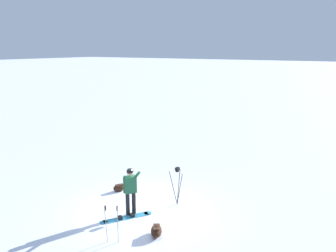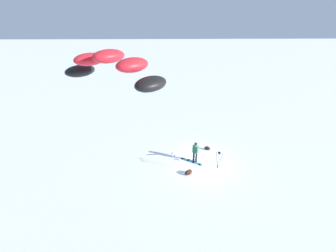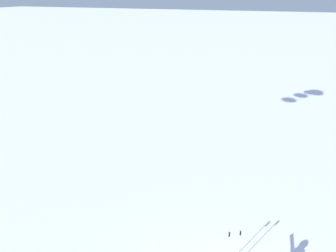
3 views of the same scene
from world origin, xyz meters
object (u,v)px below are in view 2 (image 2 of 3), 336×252
object	(u,v)px
gear_bag_large	(207,148)
ski_poles	(173,158)
snowboard	(191,161)
camera_tripod	(219,157)
traction_kite	(110,67)
gear_bag_small	(189,172)
snowboarder	(195,150)

from	to	relation	value
gear_bag_large	ski_poles	size ratio (longest dim) A/B	0.49
snowboard	camera_tripod	world-z (taller)	camera_tripod
camera_tripod	ski_poles	world-z (taller)	camera_tripod
traction_kite	gear_bag_small	world-z (taller)	traction_kite
camera_tripod	gear_bag_small	world-z (taller)	camera_tripod
snowboarder	gear_bag_small	world-z (taller)	snowboarder
ski_poles	gear_bag_small	bearing A→B (deg)	49.80
snowboarder	camera_tripod	xyz separation A→B (m)	(0.96, 1.56, -0.02)
gear_bag_large	ski_poles	bearing A→B (deg)	-53.19
gear_bag_large	gear_bag_small	xyz separation A→B (m)	(3.19, -2.04, 0.02)
camera_tripod	gear_bag_small	distance (m)	2.48
snowboarder	traction_kite	size ratio (longest dim) A/B	0.42
traction_kite	gear_bag_small	distance (m)	10.12
snowboard	gear_bag_small	distance (m)	1.58
snowboarder	gear_bag_large	distance (m)	2.31
snowboard	camera_tripod	distance (m)	2.31
snowboard	gear_bag_large	distance (m)	2.34
camera_tripod	snowboard	bearing A→B (deg)	-116.76
traction_kite	camera_tripod	world-z (taller)	traction_kite
snowboarder	gear_bag_small	xyz separation A→B (m)	(1.54, -0.69, -0.87)
traction_kite	camera_tripod	size ratio (longest dim) A/B	2.85
snowboard	snowboarder	bearing A→B (deg)	93.63
snowboard	camera_tripod	xyz separation A→B (m)	(0.94, 1.86, 1.00)
traction_kite	camera_tripod	bearing A→B (deg)	131.42
traction_kite	gear_bag_large	bearing A→B (deg)	143.98
snowboarder	ski_poles	distance (m)	1.87
snowboarder	traction_kite	bearing A→B (deg)	-35.10
snowboard	ski_poles	xyz separation A→B (m)	(0.64, -1.44, 0.77)
snowboard	traction_kite	bearing A→B (deg)	-33.29
traction_kite	camera_tripod	distance (m)	10.78
snowboarder	camera_tripod	bearing A→B (deg)	58.53
snowboarder	ski_poles	bearing A→B (deg)	-69.22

